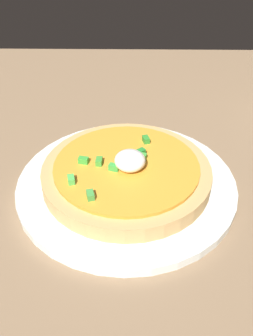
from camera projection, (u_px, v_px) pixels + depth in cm
name	position (u px, v px, depth cm)	size (l,w,h in cm)	color
dining_table	(166.00, 146.00, 58.92)	(97.45, 83.11, 2.98)	#81664A
plate	(126.00, 183.00, 47.97)	(28.98, 28.98, 1.23)	white
pizza	(127.00, 172.00, 46.75)	(22.07, 22.07, 5.01)	tan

